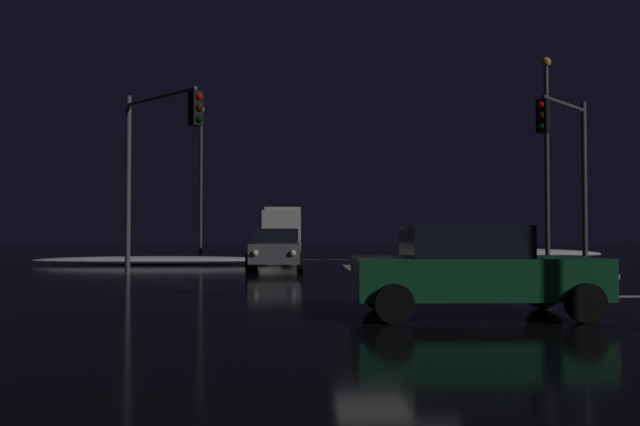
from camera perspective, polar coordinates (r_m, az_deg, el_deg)
ground at (r=14.66m, az=6.35°, el=-7.55°), size 120.00×120.00×0.10m
stop_line_north at (r=22.08m, az=3.54°, el=-5.41°), size 0.35×12.77×0.01m
centre_line_ns at (r=33.63m, az=1.65°, el=-4.10°), size 22.00×0.15×0.01m
snow_bank_left_curb at (r=29.71m, az=-14.01°, el=-4.04°), size 11.02×1.50×0.36m
snow_bank_right_curb at (r=34.65m, az=15.56°, el=-3.50°), size 10.48×1.50×0.58m
sedan_gray at (r=24.67m, az=-3.88°, el=-3.16°), size 2.02×4.33×1.57m
sedan_silver at (r=31.22m, az=-3.38°, el=-2.83°), size 2.02×4.33×1.57m
sedan_white at (r=37.04m, az=-4.13°, el=-2.63°), size 2.02×4.33×1.57m
box_truck at (r=44.32m, az=-3.26°, el=-1.29°), size 2.68×8.28×3.08m
sedan_green_crossing at (r=11.66m, az=13.22°, el=-4.86°), size 4.33×2.02×1.57m
traffic_signal_nw at (r=21.83m, az=-14.22°, el=5.62°), size 3.03×3.03×6.10m
traffic_signal_ne at (r=23.27m, az=20.85°, el=4.98°), size 2.65×2.65×6.00m
streetlamp_right_near at (r=29.76m, az=19.24°, el=5.66°), size 0.44×0.44×8.99m
streetlamp_left_far at (r=44.21m, az=-10.40°, el=3.81°), size 0.44×0.44×9.84m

